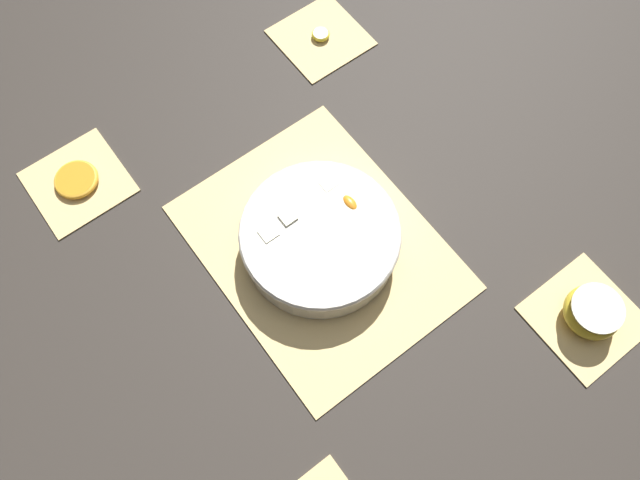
{
  "coord_description": "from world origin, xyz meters",
  "views": [
    {
      "loc": [
        0.31,
        -0.24,
        0.96
      ],
      "look_at": [
        0.0,
        0.0,
        0.03
      ],
      "focal_mm": 35.0,
      "sensor_mm": 36.0,
      "label": 1
    }
  ],
  "objects": [
    {
      "name": "coaster_mat_far_right",
      "position": [
        0.35,
        0.26,
        0.0
      ],
      "size": [
        0.16,
        0.16,
        0.01
      ],
      "color": "#D6B775",
      "rests_on": "ground_plane"
    },
    {
      "name": "bamboo_mat_center",
      "position": [
        0.0,
        0.0,
        0.0
      ],
      "size": [
        0.44,
        0.35,
        0.01
      ],
      "color": "#D6B775",
      "rests_on": "ground_plane"
    },
    {
      "name": "banana_coin_single",
      "position": [
        -0.35,
        0.26,
        0.01
      ],
      "size": [
        0.03,
        0.03,
        0.01
      ],
      "color": "beige",
      "rests_on": "coaster_mat_far_left"
    },
    {
      "name": "apple_half",
      "position": [
        0.35,
        0.26,
        0.03
      ],
      "size": [
        0.09,
        0.09,
        0.05
      ],
      "color": "gold",
      "rests_on": "coaster_mat_far_right"
    },
    {
      "name": "coaster_mat_far_left",
      "position": [
        -0.35,
        0.26,
        0.0
      ],
      "size": [
        0.16,
        0.16,
        0.01
      ],
      "color": "#D6B775",
      "rests_on": "ground_plane"
    },
    {
      "name": "fruit_salad_bowl",
      "position": [
        -0.0,
        0.0,
        0.04
      ],
      "size": [
        0.26,
        0.26,
        0.07
      ],
      "color": "silver",
      "rests_on": "bamboo_mat_center"
    },
    {
      "name": "coaster_mat_near_left",
      "position": [
        -0.35,
        -0.26,
        0.0
      ],
      "size": [
        0.16,
        0.16,
        0.01
      ],
      "color": "#D6B775",
      "rests_on": "ground_plane"
    },
    {
      "name": "orange_slice_whole",
      "position": [
        -0.35,
        -0.26,
        0.01
      ],
      "size": [
        0.08,
        0.08,
        0.01
      ],
      "color": "orange",
      "rests_on": "coaster_mat_near_left"
    },
    {
      "name": "ground_plane",
      "position": [
        0.0,
        0.0,
        0.0
      ],
      "size": [
        6.0,
        6.0,
        0.0
      ],
      "primitive_type": "plane",
      "color": "#2D2823"
    }
  ]
}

